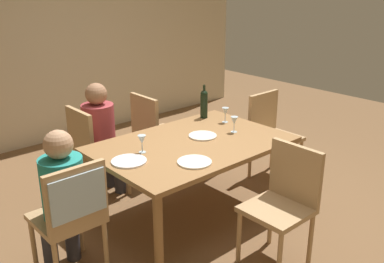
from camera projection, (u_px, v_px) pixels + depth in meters
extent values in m
plane|color=brown|center=(192.00, 216.00, 4.02)|extent=(10.00, 10.00, 0.00)
cube|color=beige|center=(46.00, 38.00, 5.50)|extent=(6.40, 0.12, 2.70)
cube|color=olive|center=(192.00, 144.00, 3.78)|extent=(1.65, 1.11, 0.04)
cylinder|color=olive|center=(158.00, 237.00, 3.09)|extent=(0.07, 0.07, 0.69)
cylinder|color=olive|center=(288.00, 175.00, 4.04)|extent=(0.07, 0.07, 0.69)
cylinder|color=olive|center=(90.00, 190.00, 3.77)|extent=(0.07, 0.07, 0.69)
cylinder|color=olive|center=(214.00, 146.00, 4.72)|extent=(0.07, 0.07, 0.69)
cylinder|color=tan|center=(34.00, 245.00, 3.20)|extent=(0.04, 0.04, 0.44)
cylinder|color=tan|center=(80.00, 227.00, 3.44)|extent=(0.04, 0.04, 0.44)
cylinder|color=tan|center=(106.00, 248.00, 3.17)|extent=(0.04, 0.04, 0.44)
cube|color=tan|center=(66.00, 218.00, 3.11)|extent=(0.44, 0.44, 0.04)
cube|color=tan|center=(77.00, 198.00, 2.89)|extent=(0.44, 0.04, 0.44)
cube|color=#ADC6D6|center=(77.00, 195.00, 2.88)|extent=(0.40, 0.07, 0.31)
cylinder|color=tan|center=(109.00, 162.00, 4.62)|extent=(0.04, 0.04, 0.44)
cylinder|color=tan|center=(129.00, 174.00, 4.35)|extent=(0.04, 0.04, 0.44)
cylinder|color=tan|center=(76.00, 173.00, 4.38)|extent=(0.04, 0.04, 0.44)
cylinder|color=tan|center=(95.00, 185.00, 4.12)|extent=(0.04, 0.04, 0.44)
cube|color=tan|center=(101.00, 151.00, 4.29)|extent=(0.44, 0.44, 0.04)
cube|color=tan|center=(80.00, 133.00, 4.08)|extent=(0.04, 0.44, 0.44)
cylinder|color=tan|center=(279.00, 260.00, 3.04)|extent=(0.04, 0.04, 0.44)
cylinder|color=tan|center=(239.00, 237.00, 3.30)|extent=(0.04, 0.04, 0.44)
cylinder|color=tan|center=(311.00, 239.00, 3.28)|extent=(0.04, 0.04, 0.44)
cylinder|color=tan|center=(271.00, 219.00, 3.54)|extent=(0.04, 0.04, 0.44)
cube|color=tan|center=(277.00, 210.00, 3.21)|extent=(0.44, 0.44, 0.04)
cube|color=tan|center=(295.00, 173.00, 3.25)|extent=(0.04, 0.44, 0.44)
cylinder|color=tan|center=(300.00, 160.00, 4.69)|extent=(0.04, 0.04, 0.44)
cylinder|color=tan|center=(278.00, 170.00, 4.45)|extent=(0.04, 0.04, 0.44)
cylinder|color=tan|center=(272.00, 150.00, 4.96)|extent=(0.04, 0.04, 0.44)
cylinder|color=tan|center=(250.00, 159.00, 4.72)|extent=(0.04, 0.04, 0.44)
cube|color=tan|center=(276.00, 138.00, 4.62)|extent=(0.44, 0.44, 0.04)
cube|color=tan|center=(263.00, 113.00, 4.68)|extent=(0.44, 0.04, 0.44)
cylinder|color=tan|center=(163.00, 145.00, 5.09)|extent=(0.04, 0.04, 0.44)
cylinder|color=tan|center=(185.00, 155.00, 4.82)|extent=(0.04, 0.04, 0.44)
cylinder|color=tan|center=(137.00, 154.00, 4.85)|extent=(0.04, 0.04, 0.44)
cylinder|color=tan|center=(158.00, 164.00, 4.58)|extent=(0.04, 0.04, 0.44)
cube|color=tan|center=(160.00, 134.00, 4.75)|extent=(0.44, 0.44, 0.04)
cube|color=tan|center=(144.00, 117.00, 4.55)|extent=(0.04, 0.44, 0.44)
cylinder|color=#33333D|center=(49.00, 242.00, 3.23)|extent=(0.11, 0.11, 0.46)
cylinder|color=#33333D|center=(72.00, 233.00, 3.34)|extent=(0.11, 0.11, 0.46)
cylinder|color=teal|center=(63.00, 189.00, 3.03)|extent=(0.30, 0.30, 0.46)
sphere|color=tan|center=(58.00, 144.00, 2.92)|extent=(0.20, 0.20, 0.20)
cylinder|color=#33333D|center=(110.00, 165.00, 4.52)|extent=(0.11, 0.11, 0.46)
cylinder|color=#33333D|center=(120.00, 171.00, 4.39)|extent=(0.11, 0.11, 0.46)
cylinder|color=#9E383D|center=(99.00, 128.00, 4.21)|extent=(0.31, 0.31, 0.48)
sphere|color=#996B4C|center=(96.00, 94.00, 4.09)|extent=(0.21, 0.21, 0.21)
cylinder|color=black|center=(204.00, 106.00, 4.39)|extent=(0.07, 0.07, 0.23)
sphere|color=black|center=(204.00, 94.00, 4.35)|extent=(0.07, 0.07, 0.07)
cylinder|color=black|center=(204.00, 89.00, 4.33)|extent=(0.03, 0.03, 0.08)
cylinder|color=silver|center=(234.00, 132.00, 4.02)|extent=(0.06, 0.06, 0.00)
cylinder|color=silver|center=(234.00, 128.00, 4.01)|extent=(0.01, 0.01, 0.07)
cone|color=silver|center=(234.00, 121.00, 3.99)|extent=(0.07, 0.07, 0.07)
cylinder|color=silver|center=(225.00, 122.00, 4.29)|extent=(0.06, 0.06, 0.00)
cylinder|color=silver|center=(225.00, 118.00, 4.28)|extent=(0.01, 0.01, 0.07)
cone|color=silver|center=(225.00, 111.00, 4.26)|extent=(0.07, 0.07, 0.07)
cylinder|color=silver|center=(142.00, 152.00, 3.56)|extent=(0.06, 0.06, 0.00)
cylinder|color=silver|center=(142.00, 148.00, 3.55)|extent=(0.01, 0.01, 0.07)
cone|color=silver|center=(142.00, 140.00, 3.52)|extent=(0.07, 0.07, 0.07)
cylinder|color=white|center=(129.00, 161.00, 3.38)|extent=(0.28, 0.28, 0.01)
cylinder|color=white|center=(203.00, 136.00, 3.91)|extent=(0.25, 0.25, 0.01)
cylinder|color=white|center=(194.00, 162.00, 3.36)|extent=(0.27, 0.27, 0.01)
cube|color=brown|center=(185.00, 155.00, 5.09)|extent=(0.17, 0.30, 0.22)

